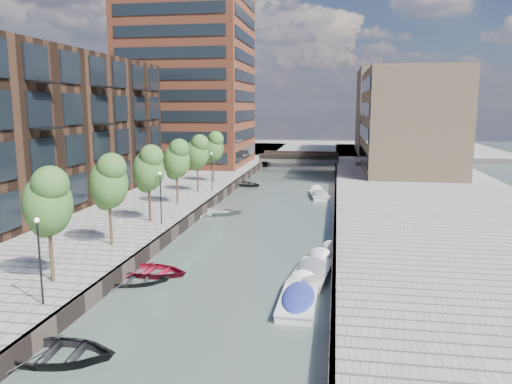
% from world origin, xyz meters
% --- Properties ---
extents(water, '(300.00, 300.00, 0.00)m').
position_xyz_m(water, '(0.00, 40.00, 0.00)').
color(water, '#38473F').
rests_on(water, ground).
extents(quay_right, '(20.00, 140.00, 1.00)m').
position_xyz_m(quay_right, '(16.00, 40.00, 0.50)').
color(quay_right, gray).
rests_on(quay_right, ground).
extents(quay_wall_left, '(0.25, 140.00, 1.00)m').
position_xyz_m(quay_wall_left, '(-6.10, 40.00, 0.50)').
color(quay_wall_left, '#332823').
rests_on(quay_wall_left, ground).
extents(quay_wall_right, '(0.25, 140.00, 1.00)m').
position_xyz_m(quay_wall_right, '(6.10, 40.00, 0.50)').
color(quay_wall_right, '#332823').
rests_on(quay_wall_right, ground).
extents(far_closure, '(80.00, 40.00, 1.00)m').
position_xyz_m(far_closure, '(0.00, 100.00, 0.50)').
color(far_closure, gray).
rests_on(far_closure, ground).
extents(apartment_block, '(8.00, 38.00, 14.00)m').
position_xyz_m(apartment_block, '(-20.00, 30.00, 8.00)').
color(apartment_block, black).
rests_on(apartment_block, quay_left).
extents(tower, '(18.00, 18.00, 30.00)m').
position_xyz_m(tower, '(-17.00, 65.00, 16.00)').
color(tower, brown).
rests_on(tower, quay_left).
extents(tan_block_near, '(12.00, 25.00, 14.00)m').
position_xyz_m(tan_block_near, '(16.00, 62.00, 8.00)').
color(tan_block_near, tan).
rests_on(tan_block_near, quay_right).
extents(tan_block_far, '(12.00, 20.00, 16.00)m').
position_xyz_m(tan_block_far, '(16.00, 88.00, 9.00)').
color(tan_block_far, tan).
rests_on(tan_block_far, quay_right).
extents(bridge, '(13.00, 6.00, 1.30)m').
position_xyz_m(bridge, '(0.00, 72.00, 1.39)').
color(bridge, gray).
rests_on(bridge, ground).
extents(tree_1, '(2.50, 2.50, 5.95)m').
position_xyz_m(tree_1, '(-8.50, 11.00, 5.31)').
color(tree_1, '#382619').
rests_on(tree_1, quay_left).
extents(tree_2, '(2.50, 2.50, 5.95)m').
position_xyz_m(tree_2, '(-8.50, 18.00, 5.31)').
color(tree_2, '#382619').
rests_on(tree_2, quay_left).
extents(tree_3, '(2.50, 2.50, 5.95)m').
position_xyz_m(tree_3, '(-8.50, 25.00, 5.31)').
color(tree_3, '#382619').
rests_on(tree_3, quay_left).
extents(tree_4, '(2.50, 2.50, 5.95)m').
position_xyz_m(tree_4, '(-8.50, 32.00, 5.31)').
color(tree_4, '#382619').
rests_on(tree_4, quay_left).
extents(tree_5, '(2.50, 2.50, 5.95)m').
position_xyz_m(tree_5, '(-8.50, 39.00, 5.31)').
color(tree_5, '#382619').
rests_on(tree_5, quay_left).
extents(tree_6, '(2.50, 2.50, 5.95)m').
position_xyz_m(tree_6, '(-8.50, 46.00, 5.31)').
color(tree_6, '#382619').
rests_on(tree_6, quay_left).
extents(lamp_0, '(0.24, 0.24, 4.12)m').
position_xyz_m(lamp_0, '(-7.20, 8.00, 3.51)').
color(lamp_0, black).
rests_on(lamp_0, quay_left).
extents(lamp_1, '(0.24, 0.24, 4.12)m').
position_xyz_m(lamp_1, '(-7.20, 24.00, 3.51)').
color(lamp_1, black).
rests_on(lamp_1, quay_left).
extents(lamp_2, '(0.24, 0.24, 4.12)m').
position_xyz_m(lamp_2, '(-7.20, 40.00, 3.51)').
color(lamp_2, black).
rests_on(lamp_2, quay_left).
extents(sloop_0, '(5.31, 4.01, 1.04)m').
position_xyz_m(sloop_0, '(-4.90, 5.05, 0.00)').
color(sloop_0, black).
rests_on(sloop_0, ground).
extents(sloop_1, '(4.76, 3.95, 0.85)m').
position_xyz_m(sloop_1, '(-5.23, 13.87, 0.00)').
color(sloop_1, black).
rests_on(sloop_1, ground).
extents(sloop_2, '(4.89, 3.74, 0.94)m').
position_xyz_m(sloop_2, '(-4.80, 15.48, 0.00)').
color(sloop_2, maroon).
rests_on(sloop_2, ground).
extents(sloop_3, '(5.47, 4.27, 1.04)m').
position_xyz_m(sloop_3, '(-4.90, 32.40, 0.00)').
color(sloop_3, '#B0B1AF').
rests_on(sloop_3, ground).
extents(sloop_4, '(5.64, 4.99, 0.97)m').
position_xyz_m(sloop_4, '(-5.40, 49.89, 0.00)').
color(sloop_4, black).
rests_on(sloop_4, ground).
extents(motorboat_1, '(2.65, 5.85, 1.88)m').
position_xyz_m(motorboat_1, '(4.87, 16.94, 0.23)').
color(motorboat_1, '#B0B1AF').
rests_on(motorboat_1, ground).
extents(motorboat_2, '(2.53, 5.03, 1.60)m').
position_xyz_m(motorboat_2, '(5.53, 19.93, 0.09)').
color(motorboat_2, silver).
rests_on(motorboat_2, ground).
extents(motorboat_3, '(1.96, 5.33, 1.76)m').
position_xyz_m(motorboat_3, '(4.35, 12.61, 0.21)').
color(motorboat_3, silver).
rests_on(motorboat_3, ground).
extents(motorboat_4, '(2.57, 5.47, 1.75)m').
position_xyz_m(motorboat_4, '(4.22, 43.56, 0.21)').
color(motorboat_4, '#AFB0AE').
rests_on(motorboat_4, ground).
extents(car, '(2.75, 3.79, 1.20)m').
position_xyz_m(car, '(10.25, 67.18, 1.60)').
color(car, '#B1B5B6').
rests_on(car, quay_right).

